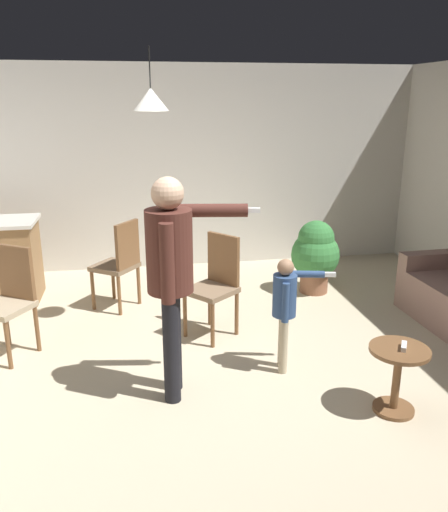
# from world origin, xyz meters

# --- Properties ---
(ground) EXTENTS (7.68, 7.68, 0.00)m
(ground) POSITION_xyz_m (0.00, 0.00, 0.00)
(ground) COLOR beige
(wall_back) EXTENTS (6.40, 0.10, 2.70)m
(wall_back) POSITION_xyz_m (0.00, 3.20, 1.35)
(wall_back) COLOR beige
(wall_back) RESTS_ON ground
(side_table_by_couch) EXTENTS (0.44, 0.44, 0.52)m
(side_table_by_couch) POSITION_xyz_m (1.13, -0.70, 0.33)
(side_table_by_couch) COLOR brown
(side_table_by_couch) RESTS_ON ground
(person_adult) EXTENTS (0.88, 0.50, 1.73)m
(person_adult) POSITION_xyz_m (-0.47, -0.17, 1.08)
(person_adult) COLOR black
(person_adult) RESTS_ON ground
(person_child) EXTENTS (0.55, 0.29, 1.00)m
(person_child) POSITION_xyz_m (0.49, 0.05, 0.62)
(person_child) COLOR tan
(person_child) RESTS_ON ground
(dining_chair_by_counter) EXTENTS (0.59, 0.59, 1.00)m
(dining_chair_by_counter) POSITION_xyz_m (0.03, 0.87, 0.55)
(dining_chair_by_counter) COLOR brown
(dining_chair_by_counter) RESTS_ON ground
(dining_chair_near_wall) EXTENTS (0.59, 0.59, 1.00)m
(dining_chair_near_wall) POSITION_xyz_m (-0.90, 1.70, 0.55)
(dining_chair_near_wall) COLOR brown
(dining_chair_near_wall) RESTS_ON ground
(dining_chair_centre_back) EXTENTS (0.58, 0.58, 1.00)m
(dining_chair_centre_back) POSITION_xyz_m (-1.87, 0.78, 0.55)
(dining_chair_centre_back) COLOR brown
(dining_chair_centre_back) RESTS_ON ground
(potted_plant_corner) EXTENTS (0.58, 0.58, 0.88)m
(potted_plant_corner) POSITION_xyz_m (1.39, 1.81, 0.49)
(potted_plant_corner) COLOR brown
(potted_plant_corner) RESTS_ON ground
(spare_remote_on_table) EXTENTS (0.10, 0.13, 0.04)m
(spare_remote_on_table) POSITION_xyz_m (1.16, -0.71, 0.54)
(spare_remote_on_table) COLOR white
(spare_remote_on_table) RESTS_ON side_table_by_couch
(ceiling_light_pendant) EXTENTS (0.32, 0.32, 0.55)m
(ceiling_light_pendant) POSITION_xyz_m (-0.52, 1.07, 2.25)
(ceiling_light_pendant) COLOR silver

